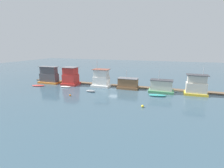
# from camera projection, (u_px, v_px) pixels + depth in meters

# --- Properties ---
(ground_plane) EXTENTS (200.00, 200.00, 0.00)m
(ground_plane) POSITION_uv_depth(u_px,v_px,m) (113.00, 88.00, 51.38)
(ground_plane) COLOR #385160
(dock_walkway) EXTENTS (59.60, 2.14, 0.30)m
(dock_walkway) POSITION_uv_depth(u_px,v_px,m) (116.00, 85.00, 54.10)
(dock_walkway) COLOR brown
(dock_walkway) RESTS_ON ground_plane
(houseboat_orange) EXTENTS (7.21, 3.25, 5.57)m
(houseboat_orange) POSITION_uv_depth(u_px,v_px,m) (49.00, 76.00, 57.54)
(houseboat_orange) COLOR orange
(houseboat_orange) RESTS_ON ground_plane
(houseboat_red) EXTENTS (5.04, 4.18, 5.66)m
(houseboat_red) POSITION_uv_depth(u_px,v_px,m) (71.00, 77.00, 55.05)
(houseboat_red) COLOR red
(houseboat_red) RESTS_ON ground_plane
(houseboat_white) EXTENTS (5.47, 3.95, 7.81)m
(houseboat_white) POSITION_uv_depth(u_px,v_px,m) (101.00, 79.00, 52.68)
(houseboat_white) COLOR white
(houseboat_white) RESTS_ON ground_plane
(houseboat_brown) EXTENTS (6.01, 3.23, 5.46)m
(houseboat_brown) POSITION_uv_depth(u_px,v_px,m) (128.00, 84.00, 50.16)
(houseboat_brown) COLOR brown
(houseboat_brown) RESTS_ON ground_plane
(houseboat_green) EXTENTS (6.42, 3.66, 5.87)m
(houseboat_green) POSITION_uv_depth(u_px,v_px,m) (161.00, 87.00, 46.25)
(houseboat_green) COLOR #4C9360
(houseboat_green) RESTS_ON ground_plane
(houseboat_yellow) EXTENTS (5.40, 3.43, 7.17)m
(houseboat_yellow) POSITION_uv_depth(u_px,v_px,m) (196.00, 86.00, 43.76)
(houseboat_yellow) COLOR gold
(houseboat_yellow) RESTS_ON ground_plane
(dinghy_red) EXTENTS (4.23, 2.39, 0.37)m
(dinghy_red) POSITION_uv_depth(u_px,v_px,m) (38.00, 85.00, 53.73)
(dinghy_red) COLOR red
(dinghy_red) RESTS_ON ground_plane
(dinghy_white) EXTENTS (3.36, 1.23, 0.41)m
(dinghy_white) POSITION_uv_depth(u_px,v_px,m) (66.00, 87.00, 51.98)
(dinghy_white) COLOR white
(dinghy_white) RESTS_ON ground_plane
(dinghy_grey) EXTENTS (2.72, 1.25, 0.51)m
(dinghy_grey) POSITION_uv_depth(u_px,v_px,m) (91.00, 91.00, 47.01)
(dinghy_grey) COLOR gray
(dinghy_grey) RESTS_ON ground_plane
(dinghy_teal) EXTENTS (4.35, 1.98, 0.49)m
(dinghy_teal) POSITION_uv_depth(u_px,v_px,m) (157.00, 95.00, 42.91)
(dinghy_teal) COLOR teal
(dinghy_teal) RESTS_ON ground_plane
(buoy_orange) EXTENTS (0.45, 0.45, 0.45)m
(buoy_orange) POSITION_uv_depth(u_px,v_px,m) (70.00, 95.00, 43.03)
(buoy_orange) COLOR orange
(buoy_orange) RESTS_ON ground_plane
(buoy_yellow) EXTENTS (0.55, 0.55, 0.55)m
(buoy_yellow) POSITION_uv_depth(u_px,v_px,m) (143.00, 106.00, 35.11)
(buoy_yellow) COLOR yellow
(buoy_yellow) RESTS_ON ground_plane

